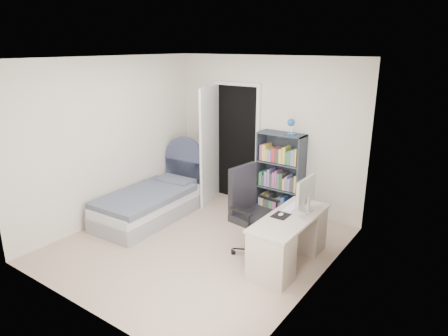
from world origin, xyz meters
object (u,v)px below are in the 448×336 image
Objects in this scene: bed at (153,201)px; office_chair at (251,208)px; floor_lamp at (209,165)px; bookcase at (281,177)px; nightstand at (200,173)px; desk at (290,238)px.

office_chair is (1.89, -0.11, 0.39)m from bed.
floor_lamp is 1.51m from bookcase.
office_chair is at bearing -35.67° from nightstand.
bookcase is at bearing 39.93° from bed.
bookcase reaches higher than bed.
nightstand is 2.39m from office_chair.
nightstand is 0.21m from floor_lamp.
floor_lamp is at bearing 148.86° from desk.
floor_lamp is at bearing 40.56° from nightstand.
bed reaches higher than nightstand.
office_chair reaches higher than bed.
bed is at bearing 176.55° from office_chair.
office_chair is (-0.54, -0.06, 0.30)m from desk.
desk is at bearing -31.14° from floor_lamp.
desk is at bearing -1.17° from bed.
bed reaches higher than desk.
floor_lamp is (0.07, 1.37, 0.27)m from bed.
desk is 0.62m from office_chair.
desk is (2.35, -1.42, -0.18)m from floor_lamp.
nightstand is 0.51× the size of office_chair.
nightstand is (-0.05, 1.27, 0.13)m from bed.
bookcase reaches higher than floor_lamp.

